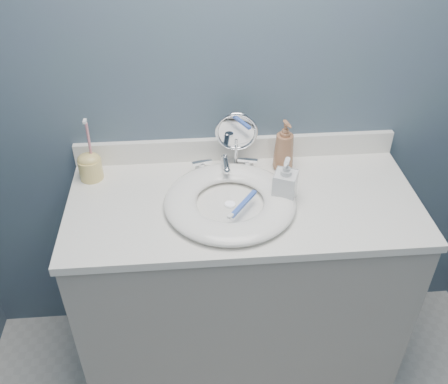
{
  "coord_description": "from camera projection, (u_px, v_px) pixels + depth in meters",
  "views": [
    {
      "loc": [
        -0.18,
        -0.38,
        1.95
      ],
      "look_at": [
        -0.07,
        0.94,
        0.94
      ],
      "focal_mm": 40.0,
      "sensor_mm": 36.0,
      "label": 1
    }
  ],
  "objects": [
    {
      "name": "toothbrush_holder",
      "position": [
        90.0,
        165.0,
        1.8
      ],
      "size": [
        0.09,
        0.09,
        0.24
      ],
      "rotation": [
        0.0,
        0.0,
        0.39
      ],
      "color": "#E2C971",
      "rests_on": "countertop"
    },
    {
      "name": "makeup_mirror",
      "position": [
        236.0,
        138.0,
        1.82
      ],
      "size": [
        0.16,
        0.09,
        0.23
      ],
      "rotation": [
        0.0,
        0.0,
        -0.08
      ],
      "color": "silver",
      "rests_on": "countertop"
    },
    {
      "name": "basin",
      "position": [
        230.0,
        201.0,
        1.69
      ],
      "size": [
        0.45,
        0.45,
        0.04
      ],
      "primitive_type": null,
      "color": "white",
      "rests_on": "countertop"
    },
    {
      "name": "countertop",
      "position": [
        243.0,
        203.0,
        1.74
      ],
      "size": [
        1.22,
        0.57,
        0.03
      ],
      "primitive_type": "cube",
      "color": "white",
      "rests_on": "vanity_cabinet"
    },
    {
      "name": "drain",
      "position": [
        230.0,
        205.0,
        1.7
      ],
      "size": [
        0.04,
        0.04,
        0.01
      ],
      "primitive_type": "cylinder",
      "color": "silver",
      "rests_on": "countertop"
    },
    {
      "name": "vanity_cabinet",
      "position": [
        241.0,
        288.0,
        2.01
      ],
      "size": [
        1.2,
        0.55,
        0.85
      ],
      "primitive_type": "cube",
      "color": "#A09C93",
      "rests_on": "ground"
    },
    {
      "name": "soap_bottle_amber",
      "position": [
        284.0,
        146.0,
        1.82
      ],
      "size": [
        0.09,
        0.09,
        0.2
      ],
      "primitive_type": "imported",
      "rotation": [
        0.0,
        0.0,
        0.23
      ],
      "color": "#946242",
      "rests_on": "countertop"
    },
    {
      "name": "backsplash",
      "position": [
        236.0,
        148.0,
        1.91
      ],
      "size": [
        1.22,
        0.02,
        0.09
      ],
      "primitive_type": "cube",
      "color": "white",
      "rests_on": "countertop"
    },
    {
      "name": "faucet",
      "position": [
        225.0,
        167.0,
        1.84
      ],
      "size": [
        0.25,
        0.13,
        0.07
      ],
      "color": "silver",
      "rests_on": "countertop"
    },
    {
      "name": "soap_bottle_clear",
      "position": [
        285.0,
        180.0,
        1.68
      ],
      "size": [
        0.1,
        0.1,
        0.17
      ],
      "primitive_type": "imported",
      "rotation": [
        0.0,
        0.0,
        -0.39
      ],
      "color": "silver",
      "rests_on": "countertop"
    },
    {
      "name": "back_wall",
      "position": [
        237.0,
        80.0,
        1.76
      ],
      "size": [
        2.2,
        0.02,
        2.4
      ],
      "primitive_type": "cube",
      "color": "#48566C",
      "rests_on": "ground"
    },
    {
      "name": "toothbrush_lying",
      "position": [
        242.0,
        205.0,
        1.64
      ],
      "size": [
        0.11,
        0.15,
        0.02
      ],
      "rotation": [
        0.0,
        0.0,
        0.94
      ],
      "color": "blue",
      "rests_on": "basin"
    }
  ]
}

